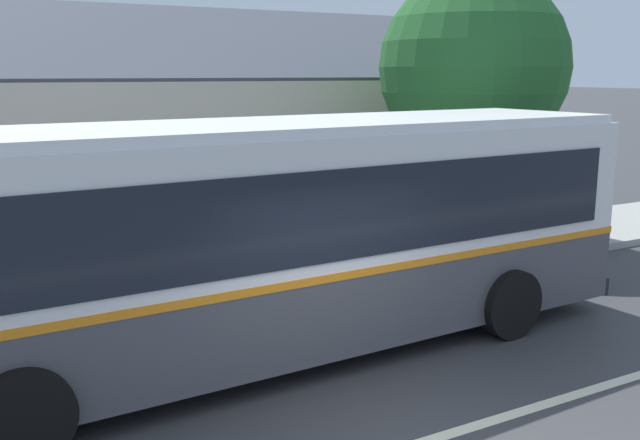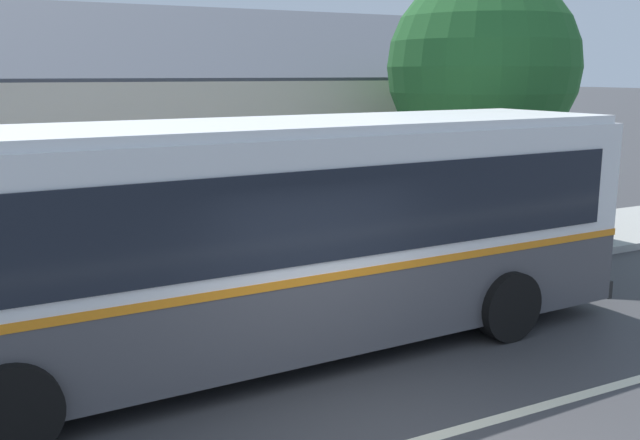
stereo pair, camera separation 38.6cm
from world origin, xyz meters
TOP-DOWN VIEW (x-y plane):
  - sidewalk_far at (0.00, 6.00)m, footprint 60.00×3.00m
  - community_building at (-1.61, 14.22)m, footprint 23.72×9.72m
  - transit_bus at (-0.43, 2.90)m, footprint 11.27×3.07m
  - street_tree_primary at (6.65, 6.87)m, footprint 4.11×4.11m
  - bus_stop_sign at (6.18, 4.99)m, footprint 0.36×0.07m

SIDE VIEW (x-z plane):
  - sidewalk_far at x=0.00m, z-range 0.00..0.15m
  - bus_stop_sign at x=6.18m, z-range 0.44..2.84m
  - transit_bus at x=-0.43m, z-range 0.12..3.22m
  - community_building at x=-1.61m, z-range -1.37..5.16m
  - street_tree_primary at x=6.65m, z-range 0.77..6.66m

